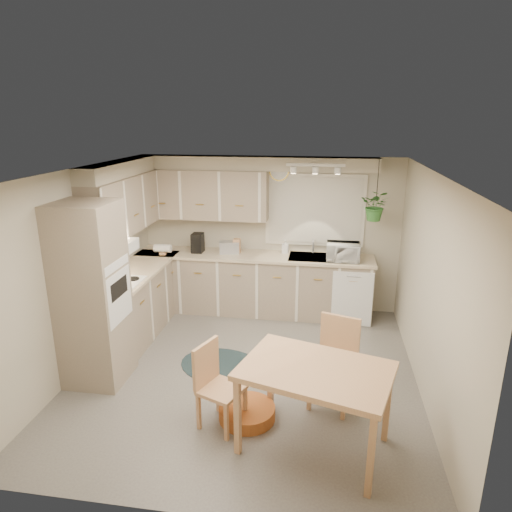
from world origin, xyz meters
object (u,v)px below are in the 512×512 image
(pet_bed, at_px, (247,413))
(chair_left, at_px, (222,387))
(dining_table, at_px, (314,408))
(chair_back, at_px, (333,365))
(microwave, at_px, (343,250))
(braided_rug, at_px, (223,366))

(pet_bed, bearing_deg, chair_left, -148.35)
(dining_table, xyz_separation_m, chair_back, (0.17, 0.68, 0.07))
(chair_left, distance_m, chair_back, 1.19)
(dining_table, bearing_deg, microwave, 84.11)
(chair_left, height_order, microwave, microwave)
(chair_back, bearing_deg, chair_left, 43.14)
(pet_bed, xyz_separation_m, microwave, (0.97, 2.56, 1.04))
(chair_back, xyz_separation_m, microwave, (0.12, 2.19, 0.62))
(braided_rug, relative_size, microwave, 2.31)
(chair_left, height_order, chair_back, chair_back)
(dining_table, bearing_deg, pet_bed, 155.82)
(dining_table, height_order, microwave, microwave)
(braided_rug, xyz_separation_m, microwave, (1.45, 1.61, 1.10))
(chair_left, distance_m, pet_bed, 0.45)
(dining_table, height_order, chair_left, chair_left)
(chair_back, relative_size, pet_bed, 1.66)
(chair_left, xyz_separation_m, braided_rug, (-0.25, 1.09, -0.43))
(chair_left, relative_size, pet_bed, 1.49)
(pet_bed, relative_size, microwave, 1.21)
(chair_left, bearing_deg, chair_back, 137.61)
(chair_left, relative_size, microwave, 1.80)
(microwave, bearing_deg, dining_table, -95.66)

